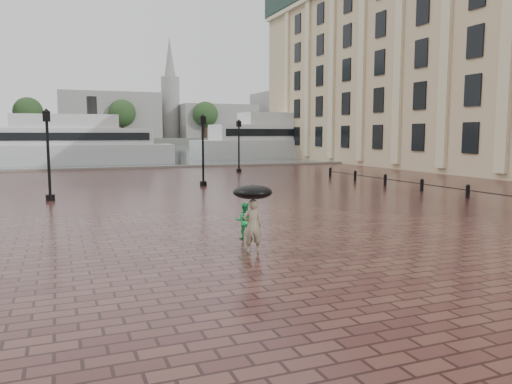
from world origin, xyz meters
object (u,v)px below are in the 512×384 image
street_lamps (123,149)px  ferry_near (67,144)px  adult_pedestrian (253,226)px  ferry_far (285,139)px  child_pedestrian (244,221)px

street_lamps → ferry_near: (-3.08, 23.27, -0.13)m
adult_pedestrian → ferry_far: (24.42, 50.47, 1.77)m
adult_pedestrian → ferry_far: size_ratio=0.06×
adult_pedestrian → ferry_far: ferry_far is taller
adult_pedestrian → ferry_near: 44.87m
ferry_far → adult_pedestrian: bearing=-118.6°
street_lamps → ferry_far: (25.33, 29.08, 0.20)m
ferry_far → ferry_near: bearing=-171.2°
child_pedestrian → ferry_near: 43.12m
street_lamps → child_pedestrian: (1.33, -19.60, -1.75)m
street_lamps → ferry_far: size_ratio=0.83×
adult_pedestrian → child_pedestrian: (0.42, 1.80, -0.18)m
child_pedestrian → ferry_near: size_ratio=0.05×
child_pedestrian → ferry_far: ferry_far is taller
child_pedestrian → adult_pedestrian: bearing=97.1°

